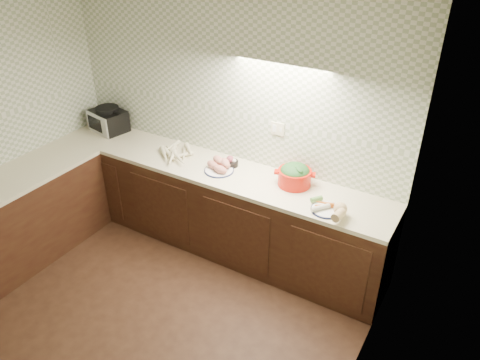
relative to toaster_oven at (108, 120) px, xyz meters
The scene contains 8 objects.
room 2.27m from the toaster_oven, 47.92° to the right, with size 3.60×3.60×2.60m.
counter 1.36m from the toaster_oven, 50.21° to the right, with size 3.60×3.60×0.90m.
toaster_oven is the anchor object (origin of this frame).
parsnip_pile 1.01m from the toaster_oven, ahead, with size 0.51×0.43×0.08m.
sweet_potato_plate 1.58m from the toaster_oven, ahead, with size 0.29×0.28×0.13m.
onion_bowl 1.62m from the toaster_oven, ahead, with size 0.14×0.14×0.10m.
dutch_oven 2.30m from the toaster_oven, ahead, with size 0.39×0.39×0.21m.
veg_plate 2.78m from the toaster_oven, ahead, with size 0.38×0.28×0.12m.
Camera 1 is at (2.26, -1.78, 3.10)m, focal length 35.00 mm.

